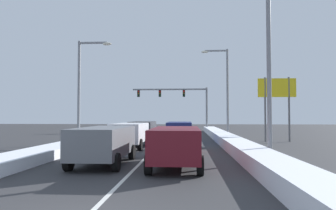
{
  "coord_description": "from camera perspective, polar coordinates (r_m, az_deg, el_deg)",
  "views": [
    {
      "loc": [
        2.18,
        -5.72,
        2.18
      ],
      "look_at": [
        0.41,
        21.95,
        3.19
      ],
      "focal_mm": 32.42,
      "sensor_mm": 36.0,
      "label": 1
    }
  ],
  "objects": [
    {
      "name": "ground_plane",
      "position": [
        20.75,
        -2.41,
        -8.11
      ],
      "size": [
        120.0,
        120.0,
        0.0
      ],
      "primitive_type": "plane",
      "color": "#333335"
    },
    {
      "name": "lane_stripe_between_right_lane_and_center_lane",
      "position": [
        24.42,
        -1.49,
        -7.19
      ],
      "size": [
        0.14,
        40.72,
        0.01
      ],
      "primitive_type": "cube",
      "color": "silver",
      "rests_on": "ground"
    },
    {
      "name": "snow_bank_right_shoulder",
      "position": [
        24.5,
        11.03,
        -6.38
      ],
      "size": [
        1.52,
        40.72,
        0.66
      ],
      "primitive_type": "cube",
      "color": "white",
      "rests_on": "ground"
    },
    {
      "name": "snow_bank_left_shoulder",
      "position": [
        25.43,
        -13.54,
        -6.37
      ],
      "size": [
        1.9,
        40.72,
        0.5
      ],
      "primitive_type": "cube",
      "color": "white",
      "rests_on": "ground"
    },
    {
      "name": "suv_maroon_right_lane_nearest",
      "position": [
        12.98,
        1.49,
        -7.24
      ],
      "size": [
        2.16,
        4.9,
        1.67
      ],
      "color": "maroon",
      "rests_on": "ground"
    },
    {
      "name": "sedan_red_right_lane_second",
      "position": [
        18.69,
        2.51,
        -6.43
      ],
      "size": [
        2.0,
        4.5,
        1.51
      ],
      "color": "maroon",
      "rests_on": "ground"
    },
    {
      "name": "suv_navy_right_lane_third",
      "position": [
        25.18,
        2.19,
        -4.73
      ],
      "size": [
        2.16,
        4.9,
        1.67
      ],
      "color": "navy",
      "rests_on": "ground"
    },
    {
      "name": "suv_gray_center_lane_nearest",
      "position": [
        14.04,
        -11.92,
        -6.8
      ],
      "size": [
        2.16,
        4.9,
        1.67
      ],
      "color": "slate",
      "rests_on": "ground"
    },
    {
      "name": "suv_white_center_lane_second",
      "position": [
        21.16,
        -7.14,
        -5.22
      ],
      "size": [
        2.16,
        4.9,
        1.67
      ],
      "color": "silver",
      "rests_on": "ground"
    },
    {
      "name": "suv_charcoal_center_lane_third",
      "position": [
        28.06,
        -4.73,
        -4.45
      ],
      "size": [
        2.16,
        4.9,
        1.67
      ],
      "color": "#38383D",
      "rests_on": "ground"
    },
    {
      "name": "traffic_light_gantry",
      "position": [
        42.81,
        2.31,
        1.33
      ],
      "size": [
        10.6,
        0.47,
        6.2
      ],
      "color": "slate",
      "rests_on": "ground"
    },
    {
      "name": "street_lamp_right_near",
      "position": [
        15.74,
        17.24,
        9.82
      ],
      "size": [
        2.66,
        0.36,
        9.15
      ],
      "color": "gray",
      "rests_on": "ground"
    },
    {
      "name": "street_lamp_right_mid",
      "position": [
        30.14,
        10.48,
        3.68
      ],
      "size": [
        2.66,
        0.36,
        8.74
      ],
      "color": "gray",
      "rests_on": "ground"
    },
    {
      "name": "street_lamp_left_mid",
      "position": [
        24.52,
        -15.58,
        4.18
      ],
      "size": [
        2.66,
        0.36,
        8.04
      ],
      "color": "gray",
      "rests_on": "ground"
    },
    {
      "name": "roadside_sign_right",
      "position": [
        27.52,
        19.8,
        1.87
      ],
      "size": [
        3.2,
        0.16,
        5.5
      ],
      "color": "#59595B",
      "rests_on": "ground"
    }
  ]
}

